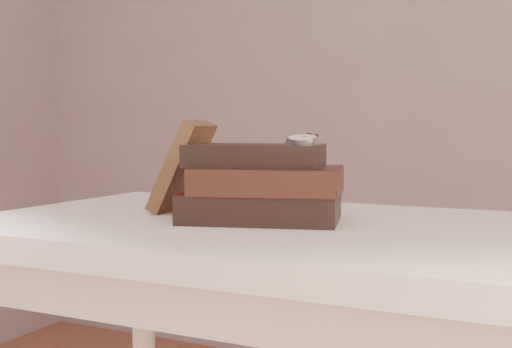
% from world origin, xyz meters
% --- Properties ---
extents(table, '(1.00, 0.60, 0.75)m').
position_xyz_m(table, '(0.00, 0.35, 0.66)').
color(table, white).
rests_on(table, ground).
extents(book_stack, '(0.29, 0.23, 0.12)m').
position_xyz_m(book_stack, '(-0.03, 0.35, 0.81)').
color(book_stack, black).
rests_on(book_stack, table).
extents(journal, '(0.11, 0.12, 0.16)m').
position_xyz_m(journal, '(-0.20, 0.38, 0.83)').
color(journal, '#3B2616').
rests_on(journal, table).
extents(pocket_watch, '(0.06, 0.16, 0.02)m').
position_xyz_m(pocket_watch, '(0.03, 0.36, 0.88)').
color(pocket_watch, silver).
rests_on(pocket_watch, book_stack).
extents(eyeglasses, '(0.13, 0.14, 0.05)m').
position_xyz_m(eyeglasses, '(-0.14, 0.40, 0.82)').
color(eyeglasses, silver).
rests_on(eyeglasses, book_stack).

